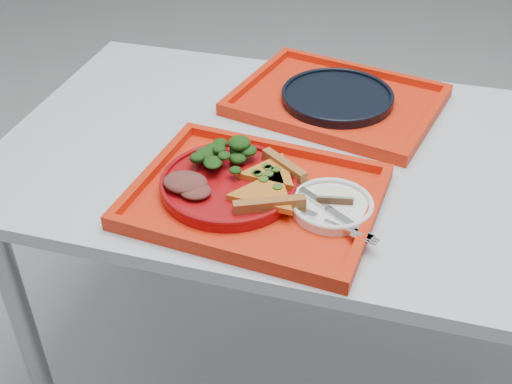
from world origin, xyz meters
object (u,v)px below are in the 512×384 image
Objects in this scene: tray_far at (337,103)px; navy_plate at (337,98)px; dinner_plate at (229,185)px; dessert_bar at (335,196)px; tray_main at (255,200)px.

tray_far is 0.01m from navy_plate.
tray_far is 1.73× the size of navy_plate.
tray_far is 0.42m from dinner_plate.
dinner_plate is 1.00× the size of navy_plate.
navy_plate is 3.67× the size of dessert_bar.
dessert_bar is (0.15, 0.01, 0.03)m from tray_main.
dessert_bar is (0.06, -0.40, 0.03)m from tray_far.
dinner_plate is at bearing -109.05° from navy_plate.
dinner_plate reaches higher than navy_plate.
tray_main is at bearing -88.68° from tray_far.
tray_far is 6.35× the size of dessert_bar.
dinner_plate is 0.20m from dessert_bar.
navy_plate is 0.40m from dessert_bar.
tray_main is 6.35× the size of dessert_bar.
tray_main is 0.42m from tray_far.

